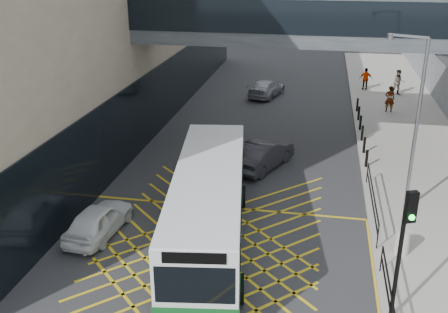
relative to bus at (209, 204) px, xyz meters
The scene contains 16 objects.
ground 2.25m from the bus, 85.75° to the right, with size 120.00×120.00×0.00m, color #333335.
skybridge 12.38m from the bus, 73.39° to the left, with size 20.00×4.10×3.00m.
pavement 16.32m from the bus, 55.86° to the left, with size 6.00×54.00×0.16m, color #A49F96.
box_junction 2.25m from the bus, 85.75° to the right, with size 12.00×9.00×0.01m.
bus is the anchor object (origin of this frame).
car_white 4.50m from the bus, behind, with size 1.65×4.04×1.29m, color white.
car_dark 7.84m from the bus, 81.59° to the left, with size 1.80×4.61×1.44m, color #232227.
car_silver 21.81m from the bus, 90.62° to the left, with size 1.83×4.34×1.35m, color #989AA1.
traffic_light 7.49m from the bus, 29.61° to the right, with size 0.35×0.51×4.31m.
street_lamp 8.93m from the bus, 27.55° to the left, with size 1.60×0.82×7.29m.
litter_bin 7.19m from the bus, ahead, with size 0.53×0.53×0.93m, color #ADA89E.
kerb_railings 6.31m from the bus, ahead, with size 0.05×12.54×1.00m.
bollards 14.91m from the bus, 64.66° to the left, with size 0.14×10.14×0.90m.
pedestrian_a 20.52m from the bus, 65.63° to the left, with size 0.71×0.51×1.79m, color gray.
pedestrian_b 25.39m from the bus, 67.84° to the left, with size 0.92×0.54×1.89m, color gray.
pedestrian_c 25.70m from the bus, 73.60° to the left, with size 1.01×0.48×1.70m, color gray.
Camera 1 is at (3.70, -15.58, 10.53)m, focal length 42.00 mm.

